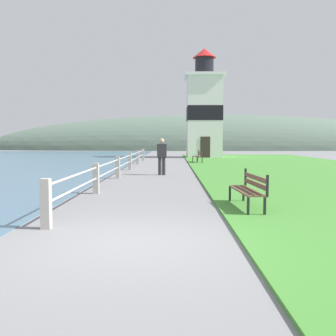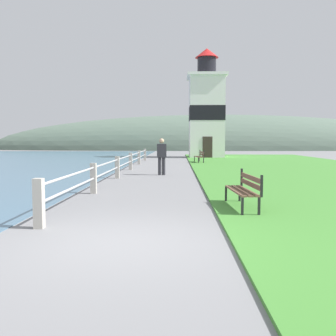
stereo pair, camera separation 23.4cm
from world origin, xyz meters
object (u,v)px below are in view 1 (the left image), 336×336
park_bench_near (249,188)px  lighthouse (204,111)px  park_bench_midway (199,156)px  person_strolling (162,155)px

park_bench_near → lighthouse: lighthouse is taller
park_bench_near → park_bench_midway: (0.02, 18.36, -0.00)m
lighthouse → person_strolling: 18.84m
park_bench_midway → lighthouse: (1.11, 8.77, 3.93)m
park_bench_near → person_strolling: bearing=-78.7°
park_bench_midway → lighthouse: bearing=-104.0°
person_strolling → park_bench_near: bearing=-174.6°
park_bench_near → person_strolling: person_strolling is taller
park_bench_near → person_strolling: (-2.41, 8.96, 0.42)m
lighthouse → person_strolling: lighthouse is taller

